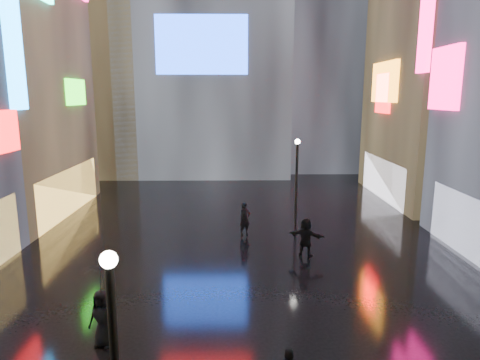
{
  "coord_description": "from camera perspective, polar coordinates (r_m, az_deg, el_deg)",
  "views": [
    {
      "loc": [
        -0.18,
        -1.64,
        7.71
      ],
      "look_at": [
        0.0,
        12.0,
        5.0
      ],
      "focal_mm": 32.0,
      "sensor_mm": 36.0,
      "label": 1
    }
  ],
  "objects": [
    {
      "name": "pedestrian_4",
      "position": [
        14.56,
        -17.83,
        -17.14
      ],
      "size": [
        1.02,
        0.8,
        1.84
      ],
      "primitive_type": "imported",
      "rotation": [
        0.0,
        0.0,
        -0.27
      ],
      "color": "black",
      "rests_on": "ground"
    },
    {
      "name": "building_right_far",
      "position": [
        36.07,
        27.67,
        20.02
      ],
      "size": [
        10.28,
        12.0,
        28.0
      ],
      "color": "black",
      "rests_on": "ground"
    },
    {
      "name": "lamp_far",
      "position": [
        25.59,
        7.56,
        0.4
      ],
      "size": [
        0.3,
        0.3,
        5.2
      ],
      "color": "black",
      "rests_on": "ground"
    },
    {
      "name": "tower_flank_left",
      "position": [
        46.08,
        -19.09,
        17.24
      ],
      "size": [
        10.0,
        10.0,
        26.0
      ],
      "primitive_type": "cube",
      "color": "black",
      "rests_on": "ground"
    },
    {
      "name": "pedestrian_6",
      "position": [
        23.92,
        0.65,
        -5.24
      ],
      "size": [
        0.81,
        0.73,
        1.86
      ],
      "primitive_type": "imported",
      "rotation": [
        0.0,
        0.0,
        0.53
      ],
      "color": "black",
      "rests_on": "ground"
    },
    {
      "name": "ground",
      "position": [
        22.97,
        -0.26,
        -8.38
      ],
      "size": [
        140.0,
        140.0,
        0.0
      ],
      "primitive_type": "plane",
      "color": "black",
      "rests_on": "ground"
    },
    {
      "name": "pedestrian_5",
      "position": [
        21.12,
        8.77,
        -7.57
      ],
      "size": [
        1.84,
        1.21,
        1.9
      ],
      "primitive_type": "imported",
      "rotation": [
        0.0,
        0.0,
        2.73
      ],
      "color": "black",
      "rests_on": "ground"
    },
    {
      "name": "tower_flank_right",
      "position": [
        49.4,
        10.76,
        21.89
      ],
      "size": [
        12.0,
        12.0,
        34.0
      ],
      "primitive_type": "cube",
      "color": "black",
      "rests_on": "ground"
    },
    {
      "name": "umbrella_2",
      "position": [
        13.99,
        -18.17,
        -12.27
      ],
      "size": [
        1.28,
        1.28,
        0.86
      ],
      "primitive_type": "imported",
      "rotation": [
        0.0,
        0.0,
        3.65
      ],
      "color": "black",
      "rests_on": "pedestrian_4"
    }
  ]
}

